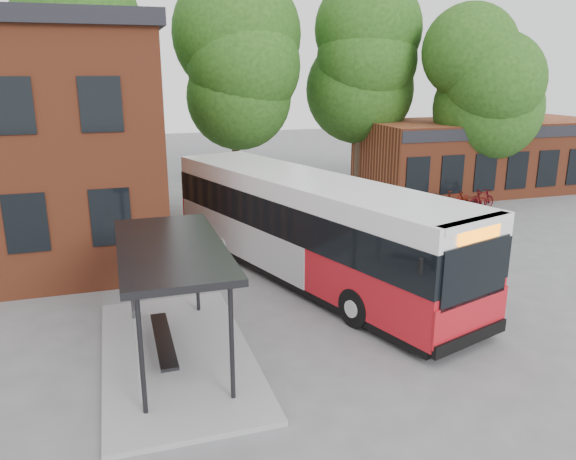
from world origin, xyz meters
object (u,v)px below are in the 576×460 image
object	(u,v)px
bicycle_1	(399,209)
bicycle_7	(481,200)
bicycle_2	(410,208)
bus_shelter	(174,302)
city_bus	(307,228)
bicycle_4	(427,200)
bicycle_6	(470,200)
bicycle_5	(454,201)

from	to	relation	value
bicycle_1	bicycle_7	distance (m)	4.95
bicycle_2	bicycle_7	bearing A→B (deg)	-63.77
bus_shelter	bicycle_7	size ratio (longest dim) A/B	3.95
city_bus	bicycle_2	world-z (taller)	city_bus
city_bus	bicycle_4	world-z (taller)	city_bus
bicycle_6	bicycle_5	bearing A→B (deg)	112.25
bicycle_1	bicycle_5	distance (m)	3.62
city_bus	bicycle_7	xyz separation A→B (m)	(11.48, 6.26, -1.17)
bicycle_1	bicycle_6	bearing A→B (deg)	-83.30
bicycle_5	bicycle_7	size ratio (longest dim) A/B	0.94
bus_shelter	bicycle_4	bearing A→B (deg)	40.01
city_bus	bicycle_2	xyz separation A→B (m)	(7.29, 5.90, -1.22)
bicycle_1	bicycle_7	world-z (taller)	bicycle_1
bus_shelter	bicycle_1	bearing A→B (deg)	41.19
bicycle_1	bicycle_5	xyz separation A→B (m)	(3.52, 0.84, -0.06)
bicycle_6	bicycle_7	world-z (taller)	bicycle_7
bicycle_7	bicycle_2	bearing A→B (deg)	82.72
bicycle_6	bicycle_7	bearing A→B (deg)	-122.78
city_bus	bicycle_6	xyz separation A→B (m)	(11.12, 6.68, -1.25)
bus_shelter	bicycle_2	distance (m)	15.88
bicycle_4	bicycle_5	world-z (taller)	bicycle_5
bicycle_4	bicycle_6	xyz separation A→B (m)	(1.94, -0.82, 0.06)
bicycle_4	bicycle_7	xyz separation A→B (m)	(2.31, -1.24, 0.13)
city_bus	bicycle_1	xyz separation A→B (m)	(6.56, 5.72, -1.15)
bicycle_5	bicycle_7	xyz separation A→B (m)	(1.40, -0.30, 0.03)
bicycle_4	bicycle_7	world-z (taller)	bicycle_7
bicycle_2	bicycle_6	world-z (taller)	bicycle_2
bicycle_6	city_bus	bearing A→B (deg)	136.86
bicycle_1	bicycle_7	size ratio (longest dim) A/B	1.05
bus_shelter	bicycle_2	bearing A→B (deg)	39.95
bicycle_1	bicycle_4	bearing A→B (deg)	-60.87
bicycle_2	bicycle_4	distance (m)	2.48
bus_shelter	city_bus	size ratio (longest dim) A/B	0.52
bicycle_1	bicycle_4	size ratio (longest dim) A/B	1.23
bicycle_1	bicycle_4	world-z (taller)	bicycle_1
bicycle_1	bicycle_2	bearing A→B (deg)	-81.35
bicycle_5	bicycle_2	bearing A→B (deg)	113.56
bus_shelter	bicycle_4	world-z (taller)	bus_shelter
bicycle_4	bicycle_2	bearing A→B (deg)	147.75
city_bus	bicycle_4	distance (m)	11.92
city_bus	bicycle_7	world-z (taller)	city_bus
bicycle_6	bus_shelter	bearing A→B (deg)	140.31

